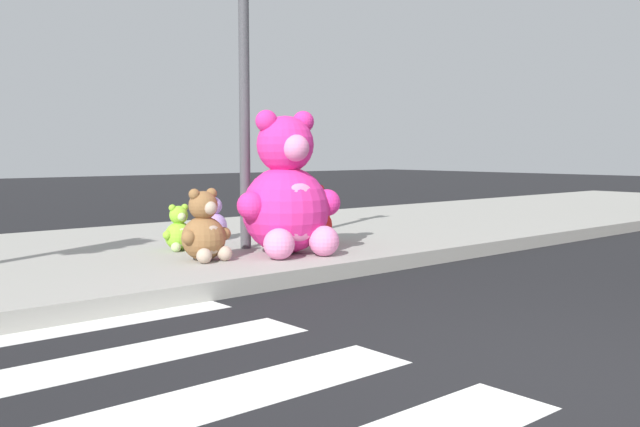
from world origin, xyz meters
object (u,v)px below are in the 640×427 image
plush_pink_large (287,197)px  plush_brown (205,232)px  plush_white (276,220)px  plush_lime (179,232)px  sign_pole (244,85)px  plush_red (313,220)px  plush_lavender (212,222)px

plush_pink_large → plush_brown: (-0.85, 0.16, -0.30)m
plush_pink_large → plush_white: bearing=58.1°
plush_brown → plush_lime: (0.15, 0.75, -0.08)m
plush_pink_large → plush_white: 1.36m
sign_pole → plush_red: sign_pole is taller
sign_pole → plush_pink_large: 1.28m
sign_pole → plush_lime: (-0.60, 0.32, -1.51)m
plush_lavender → plush_white: bearing=-23.1°
plush_lime → plush_pink_large: bearing=-52.5°
plush_pink_large → plush_white: plush_pink_large is taller
plush_pink_large → plush_lavender: (-0.00, 1.41, -0.36)m
plush_lavender → plush_white: (0.69, -0.30, 0.01)m
sign_pole → plush_pink_large: size_ratio=2.26×
plush_brown → plush_white: 1.81m
plush_lime → plush_brown: bearing=-101.4°
plush_pink_large → plush_lavender: 1.45m
plush_lavender → plush_red: bearing=-52.3°
plush_brown → plush_white: bearing=31.6°
plush_white → plush_lime: (-1.39, -0.20, -0.02)m
plush_white → plush_red: bearing=-87.0°
plush_pink_large → plush_red: 0.92m
plush_brown → plush_lime: 0.77m
sign_pole → plush_white: size_ratio=6.04×
plush_brown → plush_lavender: bearing=55.8°
plush_lime → plush_lavender: bearing=35.6°
plush_pink_large → plush_red: size_ratio=2.19×
plush_lavender → plush_red: (0.73, -0.94, 0.05)m
plush_pink_large → plush_lavender: size_ratio=2.75×
plush_lavender → plush_pink_large: bearing=-90.0°
plush_red → plush_pink_large: bearing=-147.3°
plush_brown → plush_lavender: plush_brown is taller
plush_brown → sign_pole: bearing=29.7°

